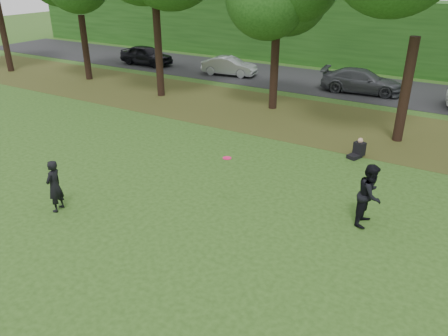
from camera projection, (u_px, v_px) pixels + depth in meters
name	position (u px, v px, depth m)	size (l,w,h in m)	color
ground	(161.00, 251.00, 12.25)	(120.00, 120.00, 0.00)	#284716
leaf_litter	(318.00, 121.00, 22.38)	(60.00, 7.00, 0.01)	#4D401B
street	(360.00, 87.00, 28.62)	(70.00, 7.00, 0.02)	black
far_hedge	(386.00, 36.00, 32.24)	(70.00, 3.00, 5.00)	#1C4513
player_left	(54.00, 186.00, 13.95)	(0.64, 0.42, 1.75)	black
player_right	(370.00, 195.00, 13.19)	(0.96, 0.75, 1.99)	black
parked_cars	(341.00, 80.00, 27.54)	(34.51, 2.77, 1.50)	black
frisbee	(227.00, 158.00, 13.24)	(0.38, 0.38, 0.05)	#FF1565
seated_person	(358.00, 150.00, 18.13)	(0.65, 0.83, 0.83)	black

